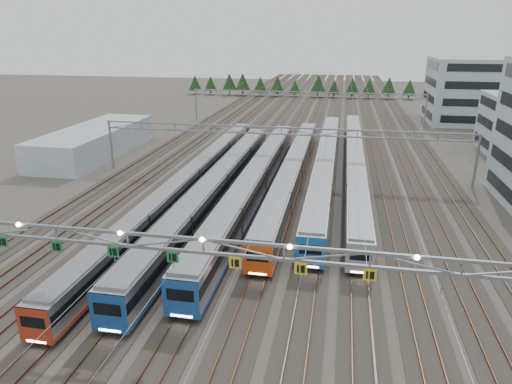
% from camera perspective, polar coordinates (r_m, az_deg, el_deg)
% --- Properties ---
extents(ground, '(400.00, 400.00, 0.00)m').
position_cam_1_polar(ground, '(35.57, -6.13, -17.36)').
color(ground, '#47423A').
rests_on(ground, ground).
extents(track_bed, '(54.00, 260.00, 5.42)m').
position_cam_1_polar(track_bed, '(129.04, 6.76, 10.30)').
color(track_bed, '#2D2823').
rests_on(track_bed, ground).
extents(train_a, '(2.57, 68.70, 3.34)m').
position_cam_1_polar(train_a, '(64.00, -8.12, 1.53)').
color(train_a, black).
rests_on(train_a, ground).
extents(train_b, '(2.88, 59.44, 3.75)m').
position_cam_1_polar(train_b, '(60.30, -4.84, 0.75)').
color(train_b, black).
rests_on(train_b, ground).
extents(train_c, '(2.94, 60.37, 3.83)m').
position_cam_1_polar(train_c, '(62.20, -0.08, 1.44)').
color(train_c, black).
rests_on(train_c, ground).
extents(train_d, '(2.75, 58.01, 3.58)m').
position_cam_1_polar(train_d, '(67.59, 4.68, 2.72)').
color(train_d, black).
rests_on(train_d, ground).
extents(train_e, '(2.81, 63.58, 3.66)m').
position_cam_1_polar(train_e, '(72.06, 8.68, 3.64)').
color(train_e, black).
rests_on(train_e, ground).
extents(train_f, '(2.64, 68.37, 3.43)m').
position_cam_1_polar(train_f, '(74.25, 12.22, 3.79)').
color(train_f, black).
rests_on(train_f, ground).
extents(gantry_near, '(56.36, 0.61, 8.08)m').
position_cam_1_polar(gantry_near, '(31.79, -6.73, -7.15)').
color(gantry_near, gray).
rests_on(gantry_near, ground).
extents(gantry_mid, '(56.36, 0.36, 8.00)m').
position_cam_1_polar(gantry_mid, '(69.39, 3.16, 6.89)').
color(gantry_mid, gray).
rests_on(gantry_mid, ground).
extents(gantry_far, '(56.36, 0.36, 8.00)m').
position_cam_1_polar(gantry_far, '(113.54, 6.28, 11.61)').
color(gantry_far, gray).
rests_on(gantry_far, ground).
extents(depot_bldg_north, '(22.00, 18.00, 15.63)m').
position_cam_1_polar(depot_bldg_north, '(127.01, 25.84, 11.31)').
color(depot_bldg_north, '#98AFB6').
rests_on(depot_bldg_north, ground).
extents(west_shed, '(10.00, 30.00, 4.88)m').
position_cam_1_polar(west_shed, '(89.38, -19.47, 6.02)').
color(west_shed, '#98AFB6').
rests_on(west_shed, ground).
extents(treeline, '(81.20, 5.60, 7.02)m').
position_cam_1_polar(treeline, '(165.01, 5.21, 13.23)').
color(treeline, '#332114').
rests_on(treeline, ground).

